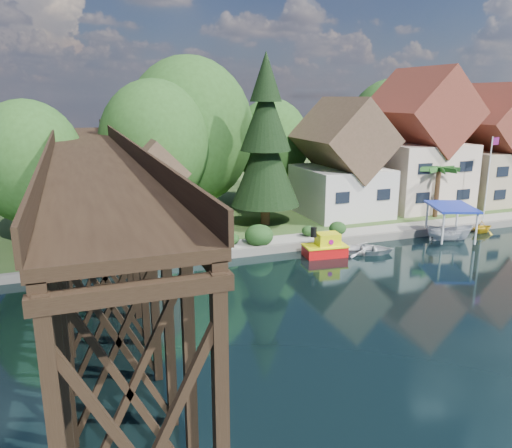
% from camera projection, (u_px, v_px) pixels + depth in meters
% --- Properties ---
extents(ground, '(140.00, 140.00, 0.00)m').
position_uv_depth(ground, '(368.00, 284.00, 31.63)').
color(ground, black).
rests_on(ground, ground).
extents(bank, '(140.00, 52.00, 0.50)m').
position_uv_depth(bank, '(219.00, 189.00, 62.47)').
color(bank, '#2E5020').
rests_on(bank, ground).
extents(seawall, '(60.00, 0.40, 0.62)m').
position_uv_depth(seawall, '(356.00, 240.00, 40.17)').
color(seawall, slate).
rests_on(seawall, ground).
extents(promenade, '(50.00, 2.60, 0.06)m').
position_uv_depth(promenade, '(369.00, 231.00, 41.96)').
color(promenade, gray).
rests_on(promenade, bank).
extents(trestle_bridge, '(4.12, 44.18, 9.30)m').
position_uv_depth(trestle_bridge, '(93.00, 204.00, 29.64)').
color(trestle_bridge, black).
rests_on(trestle_bridge, ground).
extents(house_left, '(7.64, 8.64, 11.02)m').
position_uv_depth(house_left, '(342.00, 166.00, 47.24)').
color(house_left, beige).
rests_on(house_left, bank).
extents(house_center, '(8.65, 9.18, 13.89)m').
position_uv_depth(house_center, '(418.00, 149.00, 50.40)').
color(house_center, beige).
rests_on(house_center, bank).
extents(house_right, '(8.15, 8.64, 12.45)m').
position_uv_depth(house_right, '(490.00, 152.00, 53.11)').
color(house_right, tan).
rests_on(house_right, bank).
extents(shed, '(5.09, 5.40, 7.85)m').
position_uv_depth(shed, '(154.00, 195.00, 40.17)').
color(shed, beige).
rests_on(shed, bank).
extents(bg_trees, '(49.90, 13.30, 10.57)m').
position_uv_depth(bg_trees, '(263.00, 140.00, 49.47)').
color(bg_trees, '#382314').
rests_on(bg_trees, bank).
extents(shrubs, '(15.76, 2.47, 1.70)m').
position_uv_depth(shrubs, '(251.00, 235.00, 38.20)').
color(shrubs, '#1A3914').
rests_on(shrubs, bank).
extents(conifer, '(5.96, 5.96, 14.67)m').
position_uv_depth(conifer, '(266.00, 144.00, 42.50)').
color(conifer, '#382314').
rests_on(conifer, bank).
extents(palm_tree, '(3.86, 3.86, 5.04)m').
position_uv_depth(palm_tree, '(439.00, 170.00, 46.01)').
color(palm_tree, '#382314').
rests_on(palm_tree, bank).
extents(flagpole, '(1.15, 0.41, 7.59)m').
position_uv_depth(flagpole, '(490.00, 169.00, 44.90)').
color(flagpole, white).
rests_on(flagpole, bank).
extents(tugboat, '(3.35, 2.05, 2.32)m').
position_uv_depth(tugboat, '(325.00, 247.00, 36.98)').
color(tugboat, red).
rests_on(tugboat, ground).
extents(boat_white_a, '(4.81, 4.25, 0.83)m').
position_uv_depth(boat_white_a, '(367.00, 248.00, 37.69)').
color(boat_white_a, silver).
rests_on(boat_white_a, ground).
extents(boat_canopy, '(4.60, 5.41, 2.95)m').
position_uv_depth(boat_canopy, '(450.00, 226.00, 40.77)').
color(boat_canopy, silver).
rests_on(boat_canopy, ground).
extents(boat_yellow, '(2.47, 2.19, 1.21)m').
position_uv_depth(boat_yellow, '(482.00, 226.00, 43.34)').
color(boat_yellow, gold).
rests_on(boat_yellow, ground).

